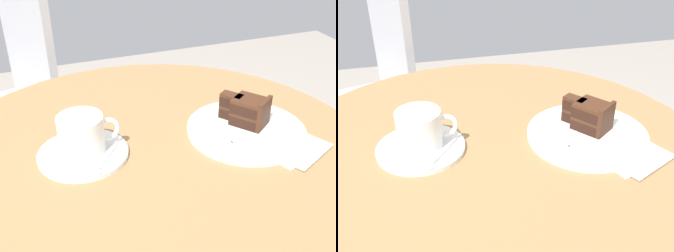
% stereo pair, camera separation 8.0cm
% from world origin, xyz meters
% --- Properties ---
extents(cafe_table, '(0.88, 0.88, 0.69)m').
position_xyz_m(cafe_table, '(0.00, 0.00, 0.58)').
color(cafe_table, olive).
rests_on(cafe_table, ground).
extents(saucer, '(0.17, 0.17, 0.01)m').
position_xyz_m(saucer, '(-0.12, 0.05, 0.69)').
color(saucer, white).
rests_on(saucer, cafe_table).
extents(coffee_cup, '(0.11, 0.08, 0.07)m').
position_xyz_m(coffee_cup, '(-0.12, 0.05, 0.74)').
color(coffee_cup, white).
rests_on(coffee_cup, saucer).
extents(teaspoon, '(0.07, 0.09, 0.00)m').
position_xyz_m(teaspoon, '(-0.10, -0.00, 0.70)').
color(teaspoon, '#B7B7BC').
rests_on(teaspoon, saucer).
extents(cake_plate, '(0.24, 0.24, 0.01)m').
position_xyz_m(cake_plate, '(0.20, 0.01, 0.70)').
color(cake_plate, white).
rests_on(cake_plate, cafe_table).
extents(cake_slice, '(0.09, 0.10, 0.06)m').
position_xyz_m(cake_slice, '(0.21, 0.03, 0.73)').
color(cake_slice, black).
rests_on(cake_slice, cake_plate).
extents(fork, '(0.15, 0.02, 0.00)m').
position_xyz_m(fork, '(0.16, -0.03, 0.70)').
color(fork, '#B7B7BC').
rests_on(fork, cake_plate).
extents(napkin, '(0.16, 0.17, 0.00)m').
position_xyz_m(napkin, '(0.25, -0.06, 0.69)').
color(napkin, silver).
rests_on(napkin, cafe_table).
extents(cafe_chair, '(0.47, 0.47, 0.90)m').
position_xyz_m(cafe_chair, '(-0.26, 0.66, 0.54)').
color(cafe_chair, '#BCBCC1').
rests_on(cafe_chair, ground).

